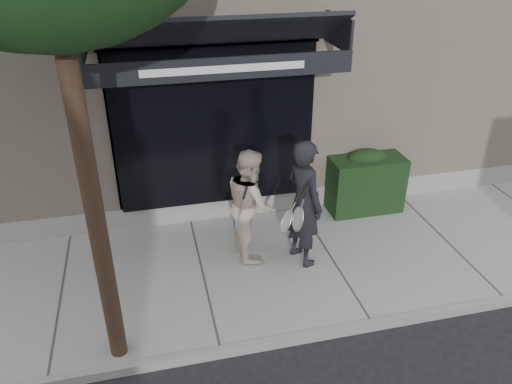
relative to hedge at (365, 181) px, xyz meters
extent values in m
plane|color=black|center=(-1.10, -1.25, -0.66)|extent=(80.00, 80.00, 0.00)
cube|color=#999994|center=(-1.10, -1.25, -0.60)|extent=(20.00, 3.00, 0.12)
cube|color=gray|center=(-1.10, -2.80, -0.59)|extent=(20.00, 0.10, 0.14)
cube|color=beige|center=(-1.10, 3.75, 2.09)|extent=(14.00, 7.00, 5.50)
cube|color=gray|center=(-1.10, 0.45, -0.41)|extent=(14.02, 0.42, 0.50)
cube|color=black|center=(-2.60, 0.30, 1.14)|extent=(3.20, 0.30, 2.60)
cube|color=gray|center=(-4.20, 0.45, 1.14)|extent=(0.08, 0.40, 2.60)
cube|color=gray|center=(-1.00, 0.45, 1.14)|extent=(0.08, 0.40, 2.60)
cube|color=gray|center=(-2.60, 0.45, 2.48)|extent=(3.36, 0.40, 0.12)
cube|color=black|center=(-2.60, -0.25, 2.74)|extent=(3.60, 1.03, 0.55)
cube|color=black|center=(-2.60, -0.75, 2.35)|extent=(3.60, 0.05, 0.30)
cube|color=white|center=(-2.60, -0.78, 2.35)|extent=(2.20, 0.01, 0.10)
cube|color=black|center=(-4.38, -0.25, 2.66)|extent=(0.04, 1.00, 0.45)
cube|color=black|center=(-0.82, -0.25, 2.66)|extent=(0.04, 1.00, 0.45)
cube|color=black|center=(0.00, 0.00, -0.04)|extent=(1.30, 0.70, 1.00)
ellipsoid|color=black|center=(0.00, 0.00, 0.46)|extent=(0.71, 0.38, 0.27)
cylinder|color=black|center=(-4.30, -2.55, 1.74)|extent=(0.20, 0.20, 4.80)
imported|color=black|center=(-1.57, -1.25, 0.45)|extent=(0.67, 0.83, 1.97)
torus|color=silver|center=(-1.75, -1.56, 0.39)|extent=(0.12, 0.31, 0.30)
cylinder|color=silver|center=(-1.75, -1.56, 0.39)|extent=(0.09, 0.28, 0.26)
cylinder|color=silver|center=(-1.75, -1.56, 0.39)|extent=(0.18, 0.04, 0.06)
cylinder|color=black|center=(-1.75, -1.56, 0.39)|extent=(0.20, 0.05, 0.08)
torus|color=silver|center=(-1.93, -1.58, 0.39)|extent=(0.15, 0.31, 0.29)
cylinder|color=silver|center=(-1.93, -1.58, 0.39)|extent=(0.12, 0.28, 0.25)
cylinder|color=silver|center=(-1.93, -1.58, 0.39)|extent=(0.18, 0.03, 0.09)
cylinder|color=black|center=(-1.93, -1.58, 0.39)|extent=(0.20, 0.04, 0.10)
imported|color=#C1B09A|center=(-2.28, -0.88, 0.33)|extent=(0.69, 0.87, 1.74)
torus|color=silver|center=(-2.53, -1.18, 0.29)|extent=(0.14, 0.32, 0.30)
cylinder|color=silver|center=(-2.53, -1.18, 0.29)|extent=(0.11, 0.28, 0.26)
cylinder|color=silver|center=(-2.53, -1.18, 0.29)|extent=(0.18, 0.05, 0.06)
cylinder|color=black|center=(-2.53, -1.18, 0.29)|extent=(0.20, 0.06, 0.08)
camera|label=1|loc=(-3.71, -7.22, 4.05)|focal=35.00mm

